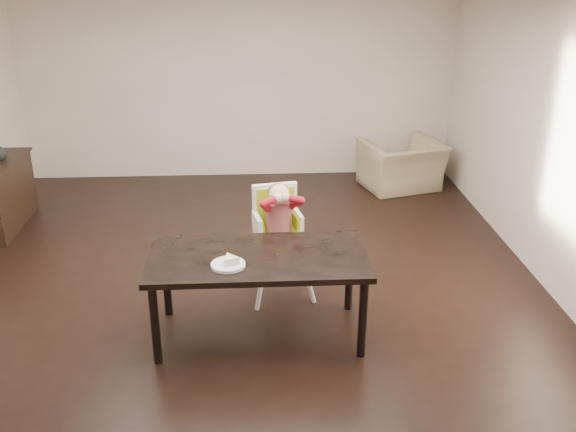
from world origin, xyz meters
The scene contains 7 objects.
ground centered at (0.00, 0.00, 0.00)m, with size 7.00×7.00×0.00m, color black.
room_walls centered at (0.00, 0.00, 1.86)m, with size 6.02×7.02×2.71m.
dining_table centered at (0.20, -0.72, 0.67)m, with size 1.80×0.90×0.75m.
high_chair centered at (0.40, 0.02, 0.78)m, with size 0.54×0.54×1.11m.
plate centered at (-0.03, -0.90, 0.78)m, with size 0.30×0.30×0.08m.
armchair centered at (2.20, 2.80, 0.44)m, with size 1.01×0.65×0.88m, color tan.
sideboard centered at (-2.78, 1.75, 0.40)m, with size 0.44×1.26×0.79m.
Camera 1 is at (0.18, -5.43, 3.08)m, focal length 40.00 mm.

